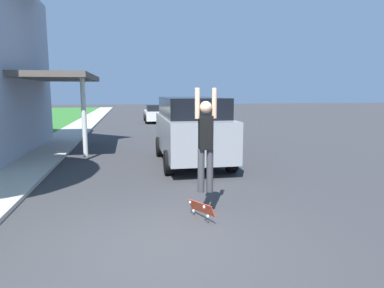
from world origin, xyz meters
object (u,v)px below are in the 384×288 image
object	(u,v)px
car_down_street	(157,113)
skateboard	(201,208)
skateboarder	(206,139)
suv_parked	(191,128)

from	to	relation	value
car_down_street	skateboard	world-z (taller)	car_down_street
skateboarder	skateboard	world-z (taller)	skateboarder
car_down_street	skateboard	size ratio (longest dim) A/B	5.12
suv_parked	car_down_street	distance (m)	15.64
suv_parked	skateboard	bearing A→B (deg)	-98.32
suv_parked	skateboarder	distance (m)	4.76
skateboard	skateboarder	bearing A→B (deg)	60.55
suv_parked	skateboarder	size ratio (longest dim) A/B	2.35
car_down_street	skateboarder	world-z (taller)	skateboarder
skateboarder	suv_parked	bearing A→B (deg)	82.92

